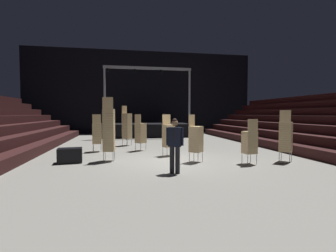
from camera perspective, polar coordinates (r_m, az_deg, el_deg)
name	(u,v)px	position (r m, az deg, el deg)	size (l,w,h in m)	color
ground_plane	(174,162)	(10.26, 1.34, -8.23)	(22.00, 30.00, 0.10)	gray
arena_end_wall	(143,92)	(25.03, -5.70, 7.58)	(22.00, 0.30, 8.00)	black
bleacher_bank_right	(334,120)	(15.06, 33.43, 1.05)	(5.25, 24.00, 3.15)	black
stage_riser	(147,129)	(21.31, -4.85, -0.69)	(7.15, 3.45, 5.55)	black
man_with_tie	(175,142)	(8.04, 1.54, -3.72)	(0.56, 0.37, 1.76)	black
chair_stack_front_left	(196,138)	(9.99, 6.31, -2.79)	(0.62, 0.62, 1.88)	#B2B5BA
chair_stack_front_right	(286,136)	(11.03, 25.10, -2.08)	(0.62, 0.62, 2.05)	#B2B5BA
chair_stack_mid_left	(109,130)	(10.38, -13.25, -0.78)	(0.49, 0.49, 2.56)	#B2B5BA
chair_stack_mid_right	(97,133)	(13.16, -15.77, -1.53)	(0.46, 0.46, 1.88)	#B2B5BA
chair_stack_mid_centre	(127,126)	(15.27, -9.29, 0.07)	(0.62, 0.62, 2.39)	#B2B5BA
chair_stack_rear_left	(141,132)	(13.08, -6.24, -1.47)	(0.62, 0.62, 1.88)	#B2B5BA
chair_stack_rear_right	(168,135)	(11.40, 0.10, -2.08)	(0.57, 0.57, 1.88)	#B2B5BA
chair_stack_rear_centre	(250,142)	(10.03, 17.98, -3.37)	(0.48, 0.48, 1.71)	#B2B5BA
equipment_road_case	(70,155)	(10.59, -21.30, -6.23)	(0.90, 0.60, 0.57)	black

